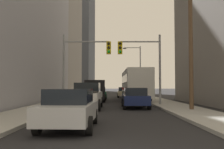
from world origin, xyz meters
TOP-DOWN VIEW (x-y plane):
  - sidewalk_left at (-4.89, 50.00)m, footprint 2.87×160.00m
  - sidewalk_right at (4.89, 50.00)m, footprint 2.87×160.00m
  - city_bus at (2.66, 24.95)m, footprint 2.67×11.52m
  - pickup_truck_white at (-1.83, 14.19)m, footprint 2.20×5.44m
  - cargo_van_black at (-1.75, 23.20)m, footprint 2.16×5.27m
  - sedan_silver at (-1.60, 5.43)m, footprint 1.95×4.26m
  - sedan_navy at (1.76, 14.92)m, footprint 1.95×4.21m
  - sedan_green at (-1.64, 28.80)m, footprint 1.95×4.26m
  - sedan_beige at (1.79, 33.74)m, footprint 1.95×4.25m
  - traffic_signal_near_left at (-2.31, 17.14)m, footprint 4.07×0.44m
  - traffic_signal_near_right at (2.51, 17.14)m, footprint 3.63×0.44m
  - utility_pole_right at (5.17, 12.29)m, footprint 2.20×0.28m
  - street_lamp_right at (3.72, 33.04)m, footprint 2.65×0.32m
  - building_left_mid_office at (-14.64, 46.52)m, footprint 14.59×23.04m
  - building_left_far_tower at (-18.60, 89.19)m, footprint 22.82×29.14m

SIDE VIEW (x-z plane):
  - sidewalk_left at x=-4.89m, z-range 0.00..0.15m
  - sidewalk_right at x=4.89m, z-range 0.00..0.15m
  - sedan_silver at x=-1.60m, z-range 0.01..1.53m
  - sedan_navy at x=1.76m, z-range 0.01..1.53m
  - sedan_green at x=-1.64m, z-range 0.01..1.53m
  - sedan_beige at x=1.79m, z-range 0.01..1.53m
  - pickup_truck_white at x=-1.83m, z-range -0.02..1.88m
  - cargo_van_black at x=-1.75m, z-range 0.16..2.42m
  - city_bus at x=2.66m, z-range 0.23..3.63m
  - traffic_signal_near_right at x=2.51m, z-range 1.04..7.04m
  - traffic_signal_near_left at x=-2.31m, z-range 1.06..7.06m
  - street_lamp_right at x=3.72m, z-range 0.82..8.32m
  - utility_pole_right at x=5.17m, z-range 0.27..9.29m
  - building_left_mid_office at x=-14.64m, z-range 0.00..29.62m
  - building_left_far_tower at x=-18.60m, z-range 0.00..52.35m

